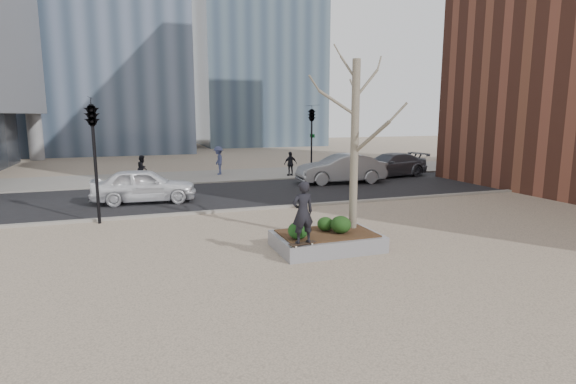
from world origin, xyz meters
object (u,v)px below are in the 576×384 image
object	(u,v)px
skateboard	(303,244)
skateboarder	(303,212)
planter	(327,241)
police_car	(144,185)

from	to	relation	value
skateboard	skateboarder	distance (m)	0.87
planter	skateboard	size ratio (longest dim) A/B	3.85
skateboarder	police_car	world-z (taller)	skateboarder
planter	police_car	xyz separation A→B (m)	(-4.80, 9.16, 0.56)
skateboard	skateboarder	xyz separation A→B (m)	(0.00, 0.00, 0.87)
skateboard	police_car	bearing A→B (deg)	96.42
skateboard	police_car	xyz separation A→B (m)	(-3.70, 10.04, 0.30)
skateboarder	police_car	bearing A→B (deg)	-73.75
skateboarder	police_car	xyz separation A→B (m)	(-3.70, 10.04, -0.57)
skateboarder	skateboard	bearing A→B (deg)	86.02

